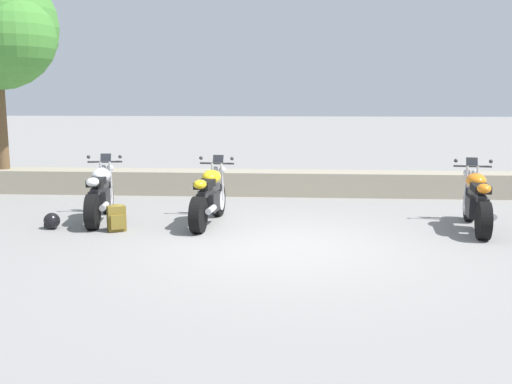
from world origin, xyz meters
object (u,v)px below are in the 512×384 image
object	(u,v)px
motorcycle_white_near_left	(100,195)
rider_helmet	(52,221)
motorcycle_yellow_centre	(209,197)
rider_backpack	(117,217)
motorcycle_orange_far_right	(477,202)

from	to	relation	value
motorcycle_white_near_left	rider_helmet	size ratio (longest dim) A/B	7.36
motorcycle_yellow_centre	rider_backpack	bearing A→B (deg)	-154.52
motorcycle_white_near_left	rider_helmet	bearing A→B (deg)	-130.86
motorcycle_white_near_left	motorcycle_yellow_centre	world-z (taller)	same
motorcycle_white_near_left	rider_backpack	bearing A→B (deg)	-56.39
motorcycle_yellow_centre	rider_helmet	world-z (taller)	motorcycle_yellow_centre
motorcycle_orange_far_right	motorcycle_white_near_left	bearing A→B (deg)	177.66
motorcycle_yellow_centre	rider_backpack	world-z (taller)	motorcycle_yellow_centre
rider_backpack	motorcycle_orange_far_right	bearing A→B (deg)	5.24
rider_backpack	rider_helmet	size ratio (longest dim) A/B	1.68
motorcycle_orange_far_right	rider_backpack	distance (m)	6.20
motorcycle_orange_far_right	rider_backpack	bearing A→B (deg)	-174.76
rider_helmet	motorcycle_yellow_centre	bearing A→B (deg)	12.65
motorcycle_yellow_centre	motorcycle_orange_far_right	distance (m)	4.67
rider_helmet	rider_backpack	bearing A→B (deg)	-5.26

